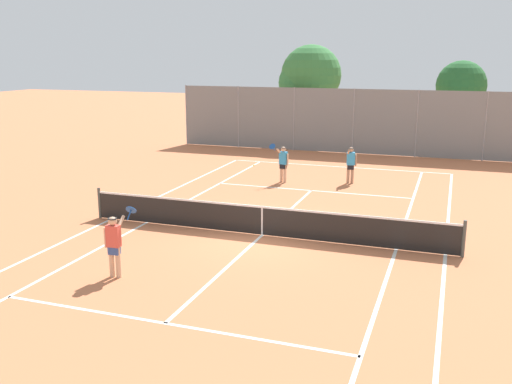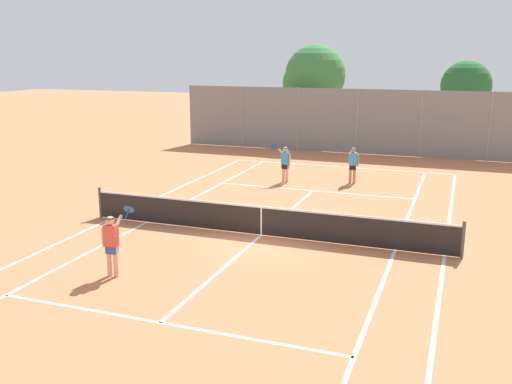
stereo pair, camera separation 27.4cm
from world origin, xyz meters
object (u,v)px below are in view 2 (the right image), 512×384
(player_far_left, at_px, (285,162))
(tree_behind_left, at_px, (312,78))
(tennis_net, at_px, (261,220))
(player_far_right, at_px, (353,163))
(loose_tennis_ball_1, at_px, (236,224))
(loose_tennis_ball_0, at_px, (257,165))
(player_near_side, at_px, (112,242))
(tree_behind_right, at_px, (466,87))

(player_far_left, relative_size, tree_behind_left, 0.29)
(tennis_net, xyz_separation_m, player_far_left, (-1.57, 7.50, 0.42))
(player_far_right, distance_m, loose_tennis_ball_1, 8.03)
(player_far_right, bearing_deg, loose_tennis_ball_0, 156.55)
(player_near_side, bearing_deg, tree_behind_right, 71.56)
(player_far_left, bearing_deg, tree_behind_left, 99.03)
(tennis_net, height_order, player_far_right, player_far_right)
(player_far_right, bearing_deg, loose_tennis_ball_1, -107.84)
(player_near_side, xyz_separation_m, tree_behind_left, (-0.93, 23.28, 3.21))
(tree_behind_left, bearing_deg, loose_tennis_ball_1, -83.06)
(tennis_net, relative_size, loose_tennis_ball_0, 181.82)
(tennis_net, distance_m, player_near_side, 5.12)
(player_far_left, xyz_separation_m, player_far_right, (2.85, 0.82, -0.02))
(player_far_left, bearing_deg, tree_behind_right, 59.43)
(player_near_side, relative_size, loose_tennis_ball_1, 26.88)
(loose_tennis_ball_0, bearing_deg, player_near_side, -83.88)
(player_near_side, height_order, tree_behind_left, tree_behind_left)
(player_near_side, height_order, player_far_right, player_near_side)
(player_near_side, distance_m, tree_behind_right, 25.66)
(tennis_net, relative_size, player_far_left, 6.76)
(tennis_net, distance_m, loose_tennis_ball_1, 1.46)
(player_far_left, bearing_deg, loose_tennis_ball_1, -86.58)
(loose_tennis_ball_1, distance_m, tree_behind_left, 18.64)
(loose_tennis_ball_0, relative_size, tree_behind_left, 0.01)
(player_far_left, distance_m, loose_tennis_ball_0, 4.10)
(tree_behind_right, bearing_deg, loose_tennis_ball_0, -136.90)
(player_far_left, distance_m, player_far_right, 2.96)
(loose_tennis_ball_1, xyz_separation_m, tree_behind_left, (-2.20, 18.05, 4.10))
(player_near_side, distance_m, tree_behind_left, 23.51)
(tennis_net, height_order, loose_tennis_ball_1, tennis_net)
(loose_tennis_ball_0, distance_m, loose_tennis_ball_1, 10.32)
(tennis_net, xyz_separation_m, tree_behind_left, (-3.36, 18.78, 3.63))
(player_near_side, height_order, loose_tennis_ball_0, player_near_side)
(loose_tennis_ball_0, distance_m, tree_behind_right, 13.77)
(player_far_left, bearing_deg, player_near_side, -94.09)
(player_far_right, relative_size, loose_tennis_ball_1, 24.24)
(player_far_right, bearing_deg, tree_behind_left, 113.93)
(tennis_net, bearing_deg, tree_behind_right, 74.03)
(tennis_net, relative_size, player_near_side, 6.76)
(tennis_net, xyz_separation_m, player_far_right, (1.28, 8.33, 0.40))
(tennis_net, bearing_deg, loose_tennis_ball_0, 110.85)
(tree_behind_right, bearing_deg, player_near_side, -108.44)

